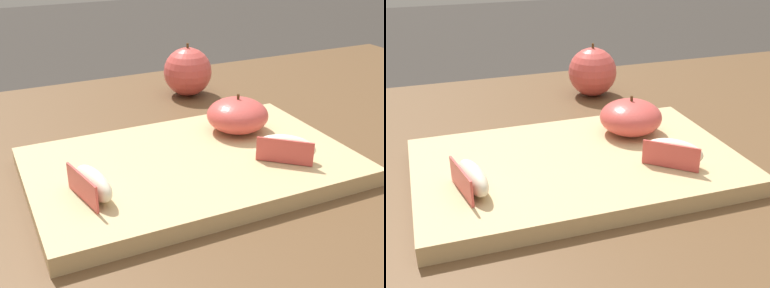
# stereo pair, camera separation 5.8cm
# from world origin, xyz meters

# --- Properties ---
(dining_table) EXTENTS (1.34, 0.85, 0.72)m
(dining_table) POSITION_xyz_m (0.00, 0.00, 0.62)
(dining_table) COLOR brown
(dining_table) RESTS_ON ground_plane
(cutting_board) EXTENTS (0.39, 0.25, 0.02)m
(cutting_board) POSITION_xyz_m (-0.01, -0.00, 0.73)
(cutting_board) COLOR tan
(cutting_board) RESTS_ON dining_table
(apple_half_skin_up) EXTENTS (0.08, 0.08, 0.05)m
(apple_half_skin_up) POSITION_xyz_m (0.08, 0.05, 0.76)
(apple_half_skin_up) COLOR #D14C47
(apple_half_skin_up) RESTS_ON cutting_board
(apple_wedge_back) EXTENTS (0.04, 0.07, 0.03)m
(apple_wedge_back) POSITION_xyz_m (-0.14, -0.04, 0.76)
(apple_wedge_back) COLOR #F4EACC
(apple_wedge_back) RESTS_ON cutting_board
(apple_wedge_front) EXTENTS (0.07, 0.06, 0.03)m
(apple_wedge_front) POSITION_xyz_m (0.09, -0.05, 0.76)
(apple_wedge_front) COLOR #F4EACC
(apple_wedge_front) RESTS_ON cutting_board
(whole_apple_pink_lady) EXTENTS (0.08, 0.08, 0.09)m
(whole_apple_pink_lady) POSITION_xyz_m (0.11, 0.27, 0.76)
(whole_apple_pink_lady) COLOR #D14C47
(whole_apple_pink_lady) RESTS_ON dining_table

